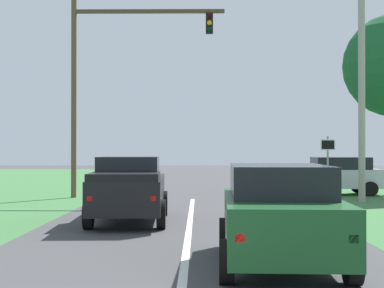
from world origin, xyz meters
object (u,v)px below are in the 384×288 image
traffic_light (109,69)px  pickup_truck_lead (129,188)px  keep_moving_sign (328,160)px  red_suv_near (279,213)px  crossing_suv_far (337,175)px  utility_pole_right (362,80)px

traffic_light → pickup_truck_lead: bearing=-77.2°
traffic_light → keep_moving_sign: size_ratio=3.31×
red_suv_near → crossing_suv_far: red_suv_near is taller
traffic_light → keep_moving_sign: 10.31m
pickup_truck_lead → crossing_suv_far: (8.61, 10.30, -0.07)m
utility_pole_right → pickup_truck_lead: bearing=-142.7°
pickup_truck_lead → utility_pole_right: 11.71m
keep_moving_sign → crossing_suv_far: bearing=70.8°
pickup_truck_lead → utility_pole_right: utility_pole_right is taller
keep_moving_sign → crossing_suv_far: size_ratio=0.63×
crossing_suv_far → utility_pole_right: bearing=-87.8°
utility_pole_right → red_suv_near: bearing=-111.8°
pickup_truck_lead → crossing_suv_far: size_ratio=1.22×
pickup_truck_lead → keep_moving_sign: 9.99m
pickup_truck_lead → traffic_light: bearing=102.8°
pickup_truck_lead → crossing_suv_far: bearing=50.1°
red_suv_near → traffic_light: (-5.50, 14.87, 4.76)m
red_suv_near → crossing_suv_far: size_ratio=1.09×
traffic_light → crossing_suv_far: bearing=9.3°
pickup_truck_lead → keep_moving_sign: keep_moving_sign is taller
red_suv_near → traffic_light: traffic_light is taller
pickup_truck_lead → utility_pole_right: (8.75, 6.67, 3.99)m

